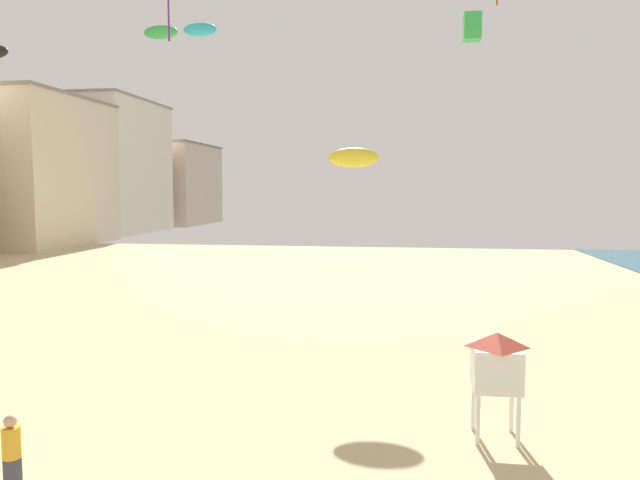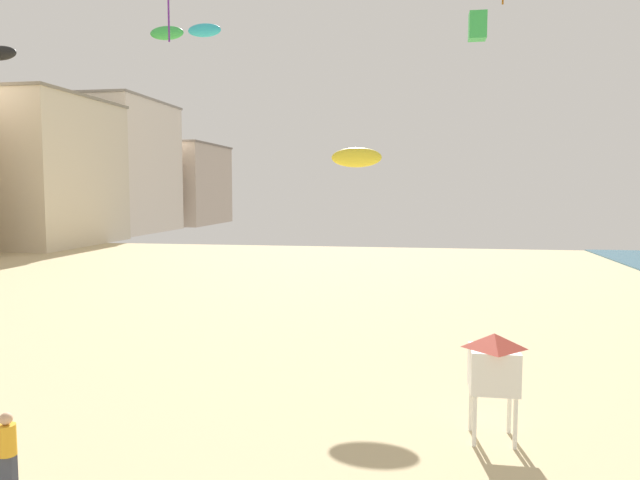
# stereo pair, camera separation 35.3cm
# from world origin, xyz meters

# --- Properties ---
(boardwalk_hotel_far) EXTENTS (15.34, 16.45, 15.46)m
(boardwalk_hotel_far) POSITION_xyz_m (-31.20, 57.25, 7.74)
(boardwalk_hotel_far) COLOR beige
(boardwalk_hotel_far) RESTS_ON ground
(boardwalk_hotel_distant) EXTENTS (13.16, 17.35, 17.76)m
(boardwalk_hotel_distant) POSITION_xyz_m (-31.20, 75.56, 8.88)
(boardwalk_hotel_distant) COLOR silver
(boardwalk_hotel_distant) RESTS_ON ground
(boardwalk_hotel_furthest) EXTENTS (15.57, 18.30, 13.33)m
(boardwalk_hotel_furthest) POSITION_xyz_m (-31.20, 95.15, 6.67)
(boardwalk_hotel_furthest) COLOR #C6B29E
(boardwalk_hotel_furthest) RESTS_ON ground
(kite_flyer) EXTENTS (0.34, 0.34, 1.64)m
(kite_flyer) POSITION_xyz_m (2.02, 10.05, 0.92)
(kite_flyer) COLOR #383D4C
(kite_flyer) RESTS_ON ground
(lifeguard_stand) EXTENTS (1.10, 1.10, 2.55)m
(lifeguard_stand) POSITION_xyz_m (11.55, 14.19, 1.84)
(lifeguard_stand) COLOR white
(lifeguard_stand) RESTS_ON ground
(kite_cyan_parafoil) EXTENTS (1.57, 0.43, 0.61)m
(kite_cyan_parafoil) POSITION_xyz_m (0.07, 26.59, 13.09)
(kite_cyan_parafoil) COLOR #2DB7CC
(kite_green_box) EXTENTS (0.83, 0.83, 1.30)m
(kite_green_box) POSITION_xyz_m (12.49, 30.41, 13.75)
(kite_green_box) COLOR green
(kite_green_parafoil) EXTENTS (1.93, 0.54, 0.75)m
(kite_green_parafoil) POSITION_xyz_m (-3.96, 31.67, 14.42)
(kite_green_parafoil) COLOR green
(kite_yellow_parafoil) EXTENTS (2.03, 0.56, 0.79)m
(kite_yellow_parafoil) POSITION_xyz_m (7.30, 24.05, 7.16)
(kite_yellow_parafoil) COLOR yellow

